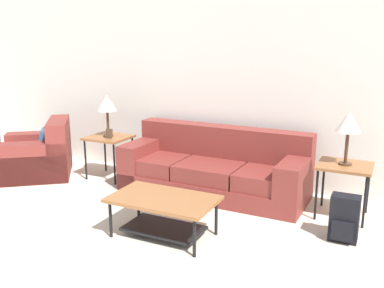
{
  "coord_description": "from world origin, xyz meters",
  "views": [
    {
      "loc": [
        1.94,
        -0.65,
        1.92
      ],
      "look_at": [
        -0.05,
        3.43,
        0.8
      ],
      "focal_mm": 40.0,
      "sensor_mm": 36.0,
      "label": 1
    }
  ],
  "objects_px": {
    "side_table_right": "(345,170)",
    "coffee_table": "(163,207)",
    "backpack": "(344,219)",
    "table_lamp_left": "(107,104)",
    "side_table_left": "(109,141)",
    "table_lamp_right": "(349,123)",
    "armchair": "(40,156)",
    "couch": "(214,170)"
  },
  "relations": [
    {
      "from": "side_table_right",
      "to": "coffee_table",
      "type": "bearing_deg",
      "value": -139.83
    },
    {
      "from": "coffee_table",
      "to": "backpack",
      "type": "distance_m",
      "value": 1.76
    },
    {
      "from": "table_lamp_left",
      "to": "backpack",
      "type": "relative_size",
      "value": 1.26
    },
    {
      "from": "side_table_left",
      "to": "table_lamp_right",
      "type": "height_order",
      "value": "table_lamp_right"
    },
    {
      "from": "table_lamp_right",
      "to": "coffee_table",
      "type": "bearing_deg",
      "value": -139.83
    },
    {
      "from": "armchair",
      "to": "side_table_right",
      "type": "distance_m",
      "value": 4.13
    },
    {
      "from": "armchair",
      "to": "table_lamp_left",
      "type": "height_order",
      "value": "table_lamp_left"
    },
    {
      "from": "coffee_table",
      "to": "table_lamp_left",
      "type": "height_order",
      "value": "table_lamp_left"
    },
    {
      "from": "backpack",
      "to": "coffee_table",
      "type": "bearing_deg",
      "value": -157.28
    },
    {
      "from": "couch",
      "to": "table_lamp_left",
      "type": "relative_size",
      "value": 4.07
    },
    {
      "from": "side_table_left",
      "to": "side_table_right",
      "type": "distance_m",
      "value": 3.14
    },
    {
      "from": "side_table_left",
      "to": "backpack",
      "type": "distance_m",
      "value": 3.3
    },
    {
      "from": "backpack",
      "to": "table_lamp_right",
      "type": "bearing_deg",
      "value": 98.86
    },
    {
      "from": "coffee_table",
      "to": "table_lamp_left",
      "type": "distance_m",
      "value": 2.19
    },
    {
      "from": "side_table_right",
      "to": "couch",
      "type": "bearing_deg",
      "value": 176.88
    },
    {
      "from": "couch",
      "to": "backpack",
      "type": "xyz_separation_m",
      "value": [
        1.66,
        -0.7,
        -0.07
      ]
    },
    {
      "from": "couch",
      "to": "table_lamp_right",
      "type": "bearing_deg",
      "value": -3.12
    },
    {
      "from": "table_lamp_right",
      "to": "side_table_right",
      "type": "bearing_deg",
      "value": 53.13
    },
    {
      "from": "coffee_table",
      "to": "backpack",
      "type": "xyz_separation_m",
      "value": [
        1.62,
        0.68,
        -0.08
      ]
    },
    {
      "from": "side_table_left",
      "to": "side_table_right",
      "type": "bearing_deg",
      "value": 0.0
    },
    {
      "from": "couch",
      "to": "armchair",
      "type": "bearing_deg",
      "value": -170.25
    },
    {
      "from": "couch",
      "to": "side_table_right",
      "type": "bearing_deg",
      "value": -3.12
    },
    {
      "from": "side_table_left",
      "to": "armchair",
      "type": "bearing_deg",
      "value": -160.07
    },
    {
      "from": "couch",
      "to": "side_table_left",
      "type": "height_order",
      "value": "couch"
    },
    {
      "from": "side_table_left",
      "to": "backpack",
      "type": "xyz_separation_m",
      "value": [
        3.23,
        -0.61,
        -0.32
      ]
    },
    {
      "from": "table_lamp_left",
      "to": "side_table_right",
      "type": "bearing_deg",
      "value": 0.0
    },
    {
      "from": "coffee_table",
      "to": "couch",
      "type": "bearing_deg",
      "value": 91.66
    },
    {
      "from": "side_table_right",
      "to": "table_lamp_right",
      "type": "bearing_deg",
      "value": -126.87
    },
    {
      "from": "armchair",
      "to": "couch",
      "type": "bearing_deg",
      "value": 9.75
    },
    {
      "from": "side_table_right",
      "to": "backpack",
      "type": "xyz_separation_m",
      "value": [
        0.1,
        -0.61,
        -0.32
      ]
    },
    {
      "from": "backpack",
      "to": "side_table_left",
      "type": "bearing_deg",
      "value": 169.31
    },
    {
      "from": "table_lamp_left",
      "to": "armchair",
      "type": "bearing_deg",
      "value": -160.07
    },
    {
      "from": "backpack",
      "to": "table_lamp_left",
      "type": "bearing_deg",
      "value": 169.31
    },
    {
      "from": "couch",
      "to": "side_table_left",
      "type": "distance_m",
      "value": 1.59
    },
    {
      "from": "side_table_right",
      "to": "table_lamp_left",
      "type": "height_order",
      "value": "table_lamp_left"
    },
    {
      "from": "couch",
      "to": "table_lamp_left",
      "type": "distance_m",
      "value": 1.74
    },
    {
      "from": "coffee_table",
      "to": "side_table_right",
      "type": "distance_m",
      "value": 2.01
    },
    {
      "from": "side_table_left",
      "to": "table_lamp_left",
      "type": "distance_m",
      "value": 0.51
    },
    {
      "from": "side_table_left",
      "to": "coffee_table",
      "type": "bearing_deg",
      "value": -38.7
    },
    {
      "from": "armchair",
      "to": "side_table_right",
      "type": "height_order",
      "value": "armchair"
    },
    {
      "from": "armchair",
      "to": "side_table_right",
      "type": "relative_size",
      "value": 2.17
    },
    {
      "from": "table_lamp_left",
      "to": "table_lamp_right",
      "type": "relative_size",
      "value": 1.0
    }
  ]
}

